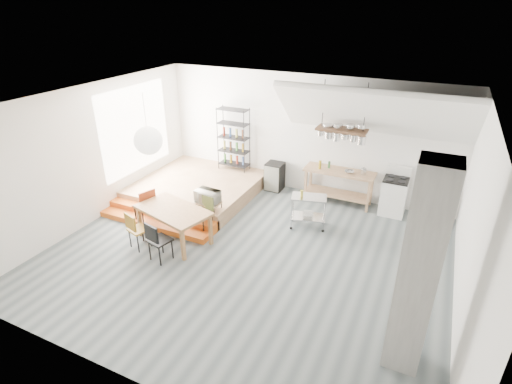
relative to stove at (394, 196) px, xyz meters
The scene contains 26 objects.
floor 4.05m from the stove, 128.38° to the right, with size 8.00×8.00×0.00m, color #4B5557.
wall_back 2.76m from the stove, behind, with size 8.00×0.04×3.20m, color silver.
wall_left 7.31m from the stove, 154.10° to the right, with size 0.04×7.00×3.20m, color silver.
wall_right 3.67m from the stove, 64.58° to the right, with size 0.04×7.00×3.20m, color silver.
ceiling 4.86m from the stove, 128.38° to the right, with size 8.00×7.00×0.02m, color white.
slope_ceiling 2.20m from the stove, 159.90° to the right, with size 4.40×1.80×0.15m, color white.
window_pane 6.82m from the stove, 165.66° to the right, with size 0.02×2.50×2.20m, color white.
platform 5.14m from the stove, 166.98° to the right, with size 3.00×3.00×0.40m, color #8F6947.
step_lower 5.90m from the stove, 148.15° to the right, with size 3.00×0.35×0.13m, color #C55617.
step_upper 5.72m from the stove, 151.14° to the right, with size 3.00×0.35×0.27m, color #C55617.
concrete_column 4.86m from the stove, 80.25° to the right, with size 0.50×0.50×3.20m, color slate.
kitchen_counter 1.41m from the stove, behind, with size 1.80×0.60×0.91m.
stove is the anchor object (origin of this frame).
pot_rack 2.04m from the stove, behind, with size 1.20×0.50×1.43m.
wire_shelving 4.58m from the stove, behind, with size 0.88×0.38×1.80m.
microwave_shelf 4.58m from the stove, 148.33° to the right, with size 0.60×0.40×0.16m.
paper_lantern 5.99m from the stove, 146.09° to the right, with size 0.60×0.60×0.60m, color white.
dining_table 5.37m from the stove, 141.27° to the right, with size 1.81×1.30×0.78m.
chair_mustard 6.17m from the stove, 139.91° to the right, with size 0.49×0.49×0.85m.
chair_black 5.79m from the stove, 134.07° to the right, with size 0.49×0.49×0.88m.
chair_olive 4.66m from the stove, 144.64° to the right, with size 0.45×0.45×0.84m.
chair_red 6.01m from the stove, 148.87° to the right, with size 0.55×0.55×0.94m.
rolling_cart 2.30m from the stove, 137.69° to the right, with size 0.89×0.64×0.79m.
mini_fridge 3.22m from the stove, behind, with size 0.46×0.46×0.79m, color black.
microwave 4.59m from the stove, 148.33° to the right, with size 0.55×0.37×0.31m, color beige.
bowl 1.23m from the stove, behind, with size 0.23×0.23×0.06m, color silver.
Camera 1 is at (3.18, -6.30, 4.86)m, focal length 28.00 mm.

